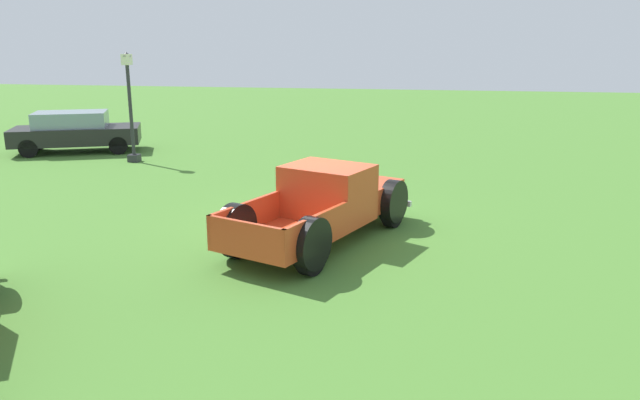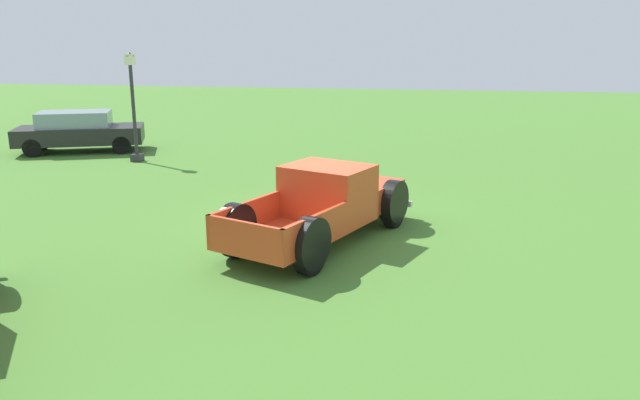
# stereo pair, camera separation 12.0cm
# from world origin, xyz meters

# --- Properties ---
(ground_plane) EXTENTS (80.00, 80.00, 0.00)m
(ground_plane) POSITION_xyz_m (0.00, 0.00, 0.00)
(ground_plane) COLOR #477A2D
(pickup_truck_foreground) EXTENTS (5.46, 3.59, 1.58)m
(pickup_truck_foreground) POSITION_xyz_m (-0.65, -0.39, 0.75)
(pickup_truck_foreground) COLOR #D14723
(pickup_truck_foreground) RESTS_ON ground_plane
(sedan_distant_a) EXTENTS (3.46, 4.92, 1.52)m
(sedan_distant_a) POSITION_xyz_m (7.83, 10.66, 0.80)
(sedan_distant_a) COLOR black
(sedan_distant_a) RESTS_ON ground_plane
(lamp_post_near) EXTENTS (0.36, 0.36, 3.73)m
(lamp_post_near) POSITION_xyz_m (6.46, 7.65, 1.96)
(lamp_post_near) COLOR #2D2D33
(lamp_post_near) RESTS_ON ground_plane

